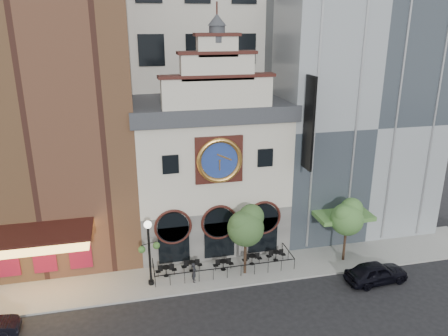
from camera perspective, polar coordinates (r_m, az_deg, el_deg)
name	(u,v)px	position (r m, az deg, el deg)	size (l,w,h in m)	color
ground	(231,289)	(32.61, 0.94, -15.49)	(120.00, 120.00, 0.00)	black
sidewalk	(223,270)	(34.61, -0.09, -13.13)	(44.00, 5.00, 0.15)	gray
clock_building	(209,167)	(36.54, -1.97, 0.09)	(12.60, 8.78, 18.65)	#605E5B
theater_building	(38,99)	(37.14, -23.07, 8.34)	(14.00, 15.60, 25.00)	brown
retail_building	(342,114)	(41.95, 15.18, 6.76)	(14.00, 14.40, 20.00)	gray
office_tower	(184,3)	(46.70, -5.27, 20.63)	(20.00, 16.00, 40.00)	#BCB8AA
cafe_railing	(223,264)	(34.34, -0.09, -12.39)	(10.60, 2.60, 0.90)	black
bistro_0	(166,270)	(33.77, -7.57, -13.12)	(1.58, 0.68, 0.90)	black
bistro_1	(192,266)	(34.16, -4.23, -12.59)	(1.58, 0.68, 0.90)	black
bistro_2	(223,264)	(34.23, -0.10, -12.47)	(1.58, 0.68, 0.90)	black
bistro_3	(252,259)	(34.99, 3.68, -11.77)	(1.58, 0.68, 0.90)	black
bistro_4	(276,255)	(35.67, 6.80, -11.23)	(1.58, 0.68, 0.90)	black
car_right	(376,272)	(34.76, 19.26, -12.75)	(1.88, 4.68, 1.59)	black
pedestrian	(194,272)	(32.78, -3.93, -13.44)	(0.55, 0.36, 1.52)	black
lamppost	(149,246)	(31.67, -9.77, -9.98)	(1.56, 0.86, 5.04)	black
tree_left	(246,225)	(32.23, 2.91, -7.46)	(2.82, 2.71, 5.42)	#382619
tree_right	(348,217)	(35.38, 15.83, -6.12)	(2.66, 2.56, 5.13)	#382619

